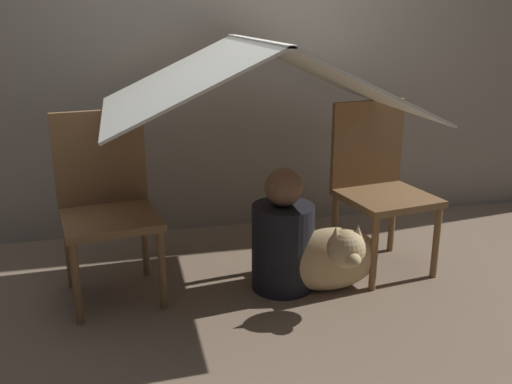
# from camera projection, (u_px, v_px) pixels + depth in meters

# --- Properties ---
(ground_plane) EXTENTS (8.80, 8.80, 0.00)m
(ground_plane) POSITION_uv_depth(u_px,v_px,m) (259.00, 287.00, 2.88)
(ground_plane) COLOR #7A6651
(wall_back) EXTENTS (7.00, 0.05, 2.50)m
(wall_back) POSITION_uv_depth(u_px,v_px,m) (222.00, 26.00, 3.37)
(wall_back) COLOR gray
(wall_back) RESTS_ON ground_plane
(chair_left) EXTENTS (0.50, 0.50, 0.88)m
(chair_left) POSITION_uv_depth(u_px,v_px,m) (107.00, 199.00, 2.72)
(chair_left) COLOR brown
(chair_left) RESTS_ON ground_plane
(chair_right) EXTENTS (0.50, 0.50, 0.88)m
(chair_right) POSITION_uv_depth(u_px,v_px,m) (378.00, 180.00, 3.03)
(chair_right) COLOR brown
(chair_right) RESTS_ON ground_plane
(sheet_canopy) EXTENTS (1.41, 1.14, 0.34)m
(sheet_canopy) POSITION_uv_depth(u_px,v_px,m) (256.00, 75.00, 2.63)
(sheet_canopy) COLOR silver
(person_front) EXTENTS (0.31, 0.31, 0.62)m
(person_front) POSITION_uv_depth(u_px,v_px,m) (283.00, 239.00, 2.81)
(person_front) COLOR black
(person_front) RESTS_ON ground_plane
(dog) EXTENTS (0.50, 0.41, 0.41)m
(dog) POSITION_uv_depth(u_px,v_px,m) (333.00, 257.00, 2.77)
(dog) COLOR tan
(dog) RESTS_ON ground_plane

